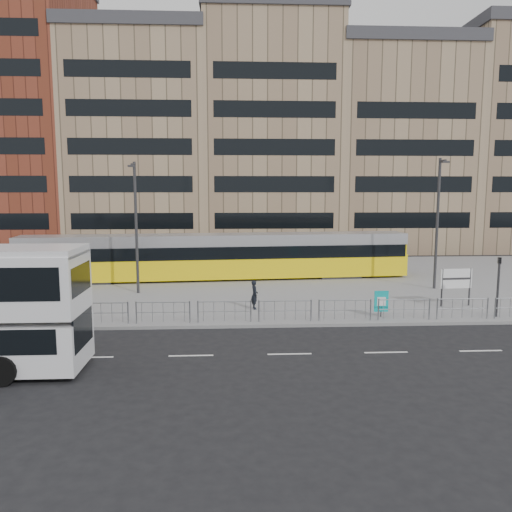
{
  "coord_description": "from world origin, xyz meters",
  "views": [
    {
      "loc": [
        -0.37,
        -23.53,
        6.65
      ],
      "look_at": [
        1.14,
        6.0,
        2.72
      ],
      "focal_mm": 35.0,
      "sensor_mm": 36.0,
      "label": 1
    }
  ],
  "objects_px": {
    "station_sign": "(456,280)",
    "lamp_post_west": "(136,222)",
    "lamp_post_east": "(438,219)",
    "ad_panel": "(381,302)",
    "pedestrian": "(255,295)",
    "traffic_light_east": "(498,279)",
    "traffic_light_west": "(87,279)",
    "tram": "(218,257)"
  },
  "relations": [
    {
      "from": "traffic_light_west",
      "to": "traffic_light_east",
      "type": "relative_size",
      "value": 1.0
    },
    {
      "from": "tram",
      "to": "lamp_post_west",
      "type": "bearing_deg",
      "value": -140.18
    },
    {
      "from": "tram",
      "to": "ad_panel",
      "type": "relative_size",
      "value": 20.68
    },
    {
      "from": "ad_panel",
      "to": "traffic_light_west",
      "type": "height_order",
      "value": "traffic_light_west"
    },
    {
      "from": "ad_panel",
      "to": "station_sign",
      "type": "bearing_deg",
      "value": 24.35
    },
    {
      "from": "traffic_light_west",
      "to": "lamp_post_west",
      "type": "xyz_separation_m",
      "value": [
        1.43,
        5.98,
        2.51
      ]
    },
    {
      "from": "ad_panel",
      "to": "tram",
      "type": "bearing_deg",
      "value": 127.29
    },
    {
      "from": "traffic_light_east",
      "to": "lamp_post_west",
      "type": "xyz_separation_m",
      "value": [
        -19.57,
        6.94,
        2.51
      ]
    },
    {
      "from": "station_sign",
      "to": "traffic_light_west",
      "type": "bearing_deg",
      "value": 179.77
    },
    {
      "from": "ad_panel",
      "to": "traffic_light_east",
      "type": "xyz_separation_m",
      "value": [
        5.96,
        -0.28,
        1.18
      ]
    },
    {
      "from": "lamp_post_east",
      "to": "pedestrian",
      "type": "bearing_deg",
      "value": -157.46
    },
    {
      "from": "ad_panel",
      "to": "lamp_post_east",
      "type": "height_order",
      "value": "lamp_post_east"
    },
    {
      "from": "lamp_post_west",
      "to": "traffic_light_west",
      "type": "bearing_deg",
      "value": -103.45
    },
    {
      "from": "station_sign",
      "to": "ad_panel",
      "type": "distance_m",
      "value": 5.41
    },
    {
      "from": "traffic_light_east",
      "to": "lamp_post_east",
      "type": "bearing_deg",
      "value": 98.41
    },
    {
      "from": "tram",
      "to": "pedestrian",
      "type": "relative_size",
      "value": 17.7
    },
    {
      "from": "pedestrian",
      "to": "traffic_light_east",
      "type": "bearing_deg",
      "value": -108.97
    },
    {
      "from": "pedestrian",
      "to": "traffic_light_east",
      "type": "relative_size",
      "value": 0.51
    },
    {
      "from": "station_sign",
      "to": "pedestrian",
      "type": "distance_m",
      "value": 11.36
    },
    {
      "from": "tram",
      "to": "lamp_post_west",
      "type": "xyz_separation_m",
      "value": [
        -4.96,
        -4.85,
        2.83
      ]
    },
    {
      "from": "tram",
      "to": "pedestrian",
      "type": "distance_m",
      "value": 9.74
    },
    {
      "from": "traffic_light_west",
      "to": "lamp_post_west",
      "type": "relative_size",
      "value": 0.38
    },
    {
      "from": "ad_panel",
      "to": "lamp_post_east",
      "type": "bearing_deg",
      "value": 51.34
    },
    {
      "from": "tram",
      "to": "lamp_post_east",
      "type": "xyz_separation_m",
      "value": [
        14.43,
        -4.38,
        2.99
      ]
    },
    {
      "from": "traffic_light_west",
      "to": "lamp_post_west",
      "type": "bearing_deg",
      "value": 95.57
    },
    {
      "from": "station_sign",
      "to": "lamp_post_west",
      "type": "height_order",
      "value": "lamp_post_west"
    },
    {
      "from": "ad_panel",
      "to": "pedestrian",
      "type": "relative_size",
      "value": 0.86
    },
    {
      "from": "station_sign",
      "to": "lamp_post_west",
      "type": "relative_size",
      "value": 0.26
    },
    {
      "from": "pedestrian",
      "to": "traffic_light_east",
      "type": "xyz_separation_m",
      "value": [
        12.39,
        -2.35,
        1.18
      ]
    },
    {
      "from": "tram",
      "to": "lamp_post_east",
      "type": "relative_size",
      "value": 3.29
    },
    {
      "from": "pedestrian",
      "to": "lamp_post_west",
      "type": "xyz_separation_m",
      "value": [
        -7.18,
        4.6,
        3.69
      ]
    },
    {
      "from": "traffic_light_east",
      "to": "pedestrian",
      "type": "bearing_deg",
      "value": 176.29
    },
    {
      "from": "tram",
      "to": "lamp_post_west",
      "type": "height_order",
      "value": "lamp_post_west"
    },
    {
      "from": "traffic_light_east",
      "to": "lamp_post_east",
      "type": "distance_m",
      "value": 7.88
    },
    {
      "from": "tram",
      "to": "station_sign",
      "type": "xyz_separation_m",
      "value": [
        13.55,
        -9.32,
        -0.19
      ]
    },
    {
      "from": "station_sign",
      "to": "traffic_light_east",
      "type": "height_order",
      "value": "traffic_light_east"
    },
    {
      "from": "lamp_post_east",
      "to": "ad_panel",
      "type": "bearing_deg",
      "value": -129.02
    },
    {
      "from": "station_sign",
      "to": "lamp_post_west",
      "type": "bearing_deg",
      "value": 161.86
    },
    {
      "from": "tram",
      "to": "traffic_light_east",
      "type": "distance_m",
      "value": 18.77
    },
    {
      "from": "ad_panel",
      "to": "pedestrian",
      "type": "height_order",
      "value": "pedestrian"
    },
    {
      "from": "station_sign",
      "to": "ad_panel",
      "type": "xyz_separation_m",
      "value": [
        -4.9,
        -2.18,
        -0.68
      ]
    },
    {
      "from": "lamp_post_west",
      "to": "lamp_post_east",
      "type": "height_order",
      "value": "lamp_post_east"
    }
  ]
}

